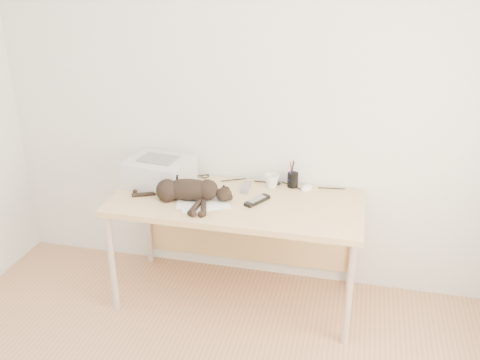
% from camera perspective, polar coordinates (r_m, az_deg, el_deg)
% --- Properties ---
extents(wall_back, '(3.50, 0.00, 3.50)m').
position_cam_1_polar(wall_back, '(3.53, 0.96, 8.56)').
color(wall_back, silver).
rests_on(wall_back, floor).
extents(desk, '(1.60, 0.70, 0.74)m').
position_cam_1_polar(desk, '(3.53, -0.06, -3.53)').
color(desk, '#E6CA86').
rests_on(desk, floor).
extents(printer, '(0.44, 0.39, 0.19)m').
position_cam_1_polar(printer, '(3.62, -8.62, 0.86)').
color(printer, '#B7B8BD').
rests_on(printer, desk).
extents(papers, '(0.38, 0.33, 0.01)m').
position_cam_1_polar(papers, '(3.36, -4.03, -2.41)').
color(papers, white).
rests_on(papers, desk).
extents(cat, '(0.66, 0.31, 0.15)m').
position_cam_1_polar(cat, '(3.38, -5.78, -1.18)').
color(cat, black).
rests_on(cat, desk).
extents(mug, '(0.14, 0.14, 0.09)m').
position_cam_1_polar(mug, '(3.56, 3.40, -0.15)').
color(mug, silver).
rests_on(mug, desk).
extents(pen_cup, '(0.07, 0.07, 0.18)m').
position_cam_1_polar(pen_cup, '(3.58, 5.65, 0.04)').
color(pen_cup, black).
rests_on(pen_cup, desk).
extents(remote_grey, '(0.06, 0.18, 0.02)m').
position_cam_1_polar(remote_grey, '(3.55, 0.58, -0.79)').
color(remote_grey, slate).
rests_on(remote_grey, desk).
extents(remote_black, '(0.14, 0.20, 0.02)m').
position_cam_1_polar(remote_black, '(3.36, 1.85, -2.21)').
color(remote_black, black).
rests_on(remote_black, desk).
extents(mouse, '(0.10, 0.13, 0.04)m').
position_cam_1_polar(mouse, '(3.57, 7.12, -0.65)').
color(mouse, white).
rests_on(mouse, desk).
extents(cable_tangle, '(1.36, 0.07, 0.01)m').
position_cam_1_polar(cable_tangle, '(3.67, 0.74, -0.04)').
color(cable_tangle, black).
rests_on(cable_tangle, desk).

